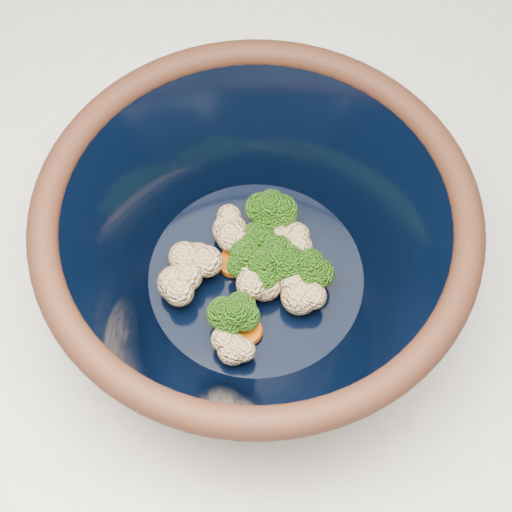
{
  "coord_description": "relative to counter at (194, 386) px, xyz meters",
  "views": [
    {
      "loc": [
        0.21,
        -0.28,
        1.52
      ],
      "look_at": [
        0.11,
        -0.01,
        0.97
      ],
      "focal_mm": 50.0,
      "sensor_mm": 36.0,
      "label": 1
    }
  ],
  "objects": [
    {
      "name": "counter",
      "position": [
        0.0,
        0.0,
        0.0
      ],
      "size": [
        1.2,
        1.2,
        0.9
      ],
      "primitive_type": "cube",
      "color": "beige",
      "rests_on": "ground"
    },
    {
      "name": "ground",
      "position": [
        0.0,
        0.0,
        -0.45
      ],
      "size": [
        3.0,
        3.0,
        0.0
      ],
      "primitive_type": "plane",
      "color": "#9E7A54",
      "rests_on": "ground"
    },
    {
      "name": "mixing_bowl",
      "position": [
        0.11,
        -0.01,
        0.54
      ],
      "size": [
        0.43,
        0.43,
        0.16
      ],
      "rotation": [
        0.0,
        0.0,
        -0.33
      ],
      "color": "black",
      "rests_on": "counter"
    },
    {
      "name": "vegetable_pile",
      "position": [
        0.11,
        -0.01,
        0.51
      ],
      "size": [
        0.14,
        0.17,
        0.05
      ],
      "color": "#608442",
      "rests_on": "mixing_bowl"
    }
  ]
}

